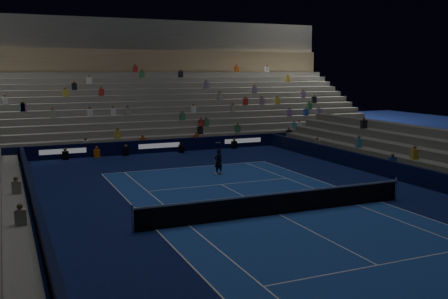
% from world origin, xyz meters
% --- Properties ---
extents(ground, '(90.00, 90.00, 0.00)m').
position_xyz_m(ground, '(0.00, 0.00, 0.00)').
color(ground, '#0C1548').
rests_on(ground, ground).
extents(court_surface, '(10.97, 23.77, 0.01)m').
position_xyz_m(court_surface, '(0.00, 0.00, 0.01)').
color(court_surface, '#1B4197').
rests_on(court_surface, ground).
extents(sponsor_barrier_far, '(44.00, 0.25, 1.00)m').
position_xyz_m(sponsor_barrier_far, '(0.00, 18.50, 0.50)').
color(sponsor_barrier_far, black).
rests_on(sponsor_barrier_far, ground).
extents(sponsor_barrier_east, '(0.25, 37.00, 1.00)m').
position_xyz_m(sponsor_barrier_east, '(9.70, 0.00, 0.50)').
color(sponsor_barrier_east, black).
rests_on(sponsor_barrier_east, ground).
extents(sponsor_barrier_west, '(0.25, 37.00, 1.00)m').
position_xyz_m(sponsor_barrier_west, '(-9.70, 0.00, 0.50)').
color(sponsor_barrier_west, black).
rests_on(sponsor_barrier_west, ground).
extents(grandstand_main, '(44.00, 15.20, 11.20)m').
position_xyz_m(grandstand_main, '(0.00, 27.90, 3.38)').
color(grandstand_main, slate).
rests_on(grandstand_main, ground).
extents(tennis_net, '(12.90, 0.10, 1.10)m').
position_xyz_m(tennis_net, '(0.00, 0.00, 0.50)').
color(tennis_net, '#B2B2B7').
rests_on(tennis_net, ground).
extents(tennis_player, '(0.64, 0.51, 1.55)m').
position_xyz_m(tennis_player, '(0.94, 9.03, 0.78)').
color(tennis_player, black).
rests_on(tennis_player, ground).
extents(broadcast_camera, '(0.58, 0.95, 0.57)m').
position_xyz_m(broadcast_camera, '(1.56, 17.75, 0.30)').
color(broadcast_camera, black).
rests_on(broadcast_camera, ground).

